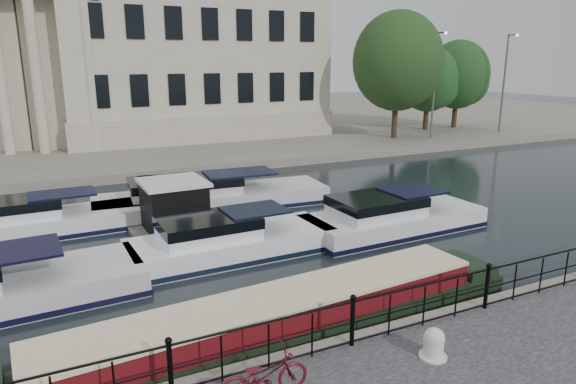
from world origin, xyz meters
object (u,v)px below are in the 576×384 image
object	(u,v)px
mooring_bollard	(434,344)
harbour_hut	(174,210)
narrowboat	(278,327)
bicycle	(264,375)

from	to	relation	value
mooring_bollard	harbour_hut	distance (m)	12.22
narrowboat	harbour_hut	size ratio (longest dim) A/B	4.19
mooring_bollard	narrowboat	size ratio (longest dim) A/B	0.05
narrowboat	harbour_hut	bearing A→B (deg)	87.61
bicycle	narrowboat	distance (m)	2.97
narrowboat	harbour_hut	xyz separation A→B (m)	(-0.26, 9.08, 0.59)
bicycle	mooring_bollard	size ratio (longest dim) A/B	2.61
narrowboat	bicycle	bearing A→B (deg)	-123.95
bicycle	narrowboat	bearing A→B (deg)	-27.02
mooring_bollard	harbour_hut	bearing A→B (deg)	102.16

